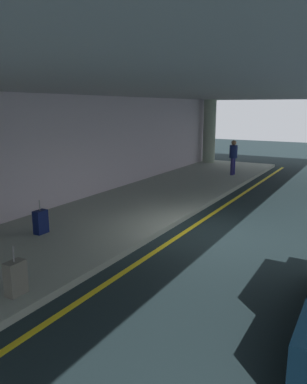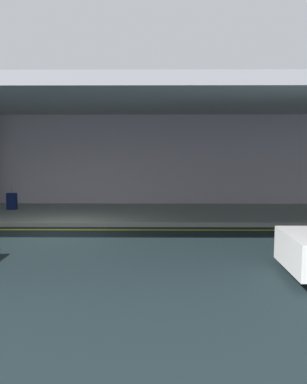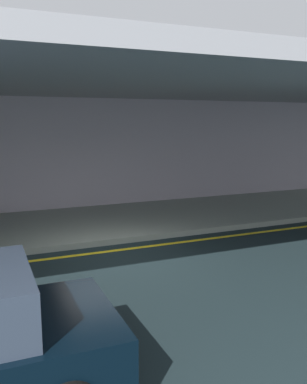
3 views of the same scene
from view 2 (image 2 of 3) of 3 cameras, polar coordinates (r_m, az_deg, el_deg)
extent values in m
plane|color=black|center=(13.18, -12.72, -5.38)|extent=(60.00, 60.00, 0.00)
cube|color=gray|center=(16.14, -10.22, -2.83)|extent=(26.00, 4.20, 0.15)
cube|color=yellow|center=(13.70, -12.20, -4.88)|extent=(26.00, 0.14, 0.01)
cube|color=#93959B|center=(15.48, -10.88, 11.14)|extent=(28.00, 13.20, 0.30)
cube|color=#B9AEBC|center=(18.16, -9.03, 4.04)|extent=(26.00, 0.30, 3.80)
cylinder|color=black|center=(10.05, 19.58, -7.52)|extent=(0.64, 0.22, 0.64)
cube|color=#0B1544|center=(17.21, -18.18, -1.18)|extent=(0.36, 0.22, 0.62)
cylinder|color=slate|center=(17.15, -18.24, 0.31)|extent=(0.02, 0.02, 0.28)
camera|label=1|loc=(15.19, -54.14, 6.51)|focal=35.59mm
camera|label=3|loc=(7.02, -53.88, 6.31)|focal=38.43mm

